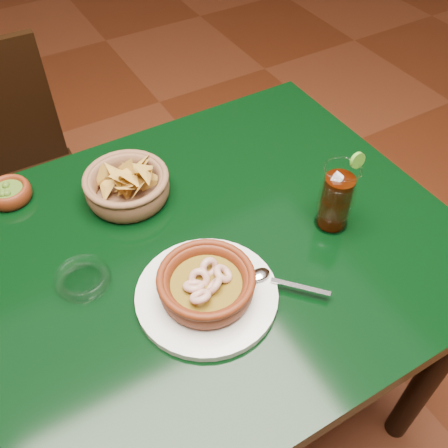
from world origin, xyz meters
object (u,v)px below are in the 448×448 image
dining_chair (15,185)px  cola_drink (336,198)px  dining_table (160,296)px  shrimp_plate (207,287)px  chip_basket (127,186)px

dining_chair → cola_drink: bearing=-56.4°
cola_drink → dining_table: bearing=167.4°
dining_chair → shrimp_plate: 0.90m
cola_drink → shrimp_plate: bearing=-174.2°
shrimp_plate → cola_drink: (0.31, 0.03, 0.04)m
dining_chair → shrimp_plate: size_ratio=2.73×
dining_table → chip_basket: 0.24m
dining_chair → chip_basket: 0.62m
shrimp_plate → chip_basket: chip_basket is taller
shrimp_plate → cola_drink: cola_drink is taller
dining_chair → shrimp_plate: bearing=-75.2°
dining_chair → cola_drink: 1.00m
dining_table → shrimp_plate: bearing=-64.9°
dining_chair → cola_drink: size_ratio=5.14×
shrimp_plate → chip_basket: (-0.02, 0.31, 0.00)m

